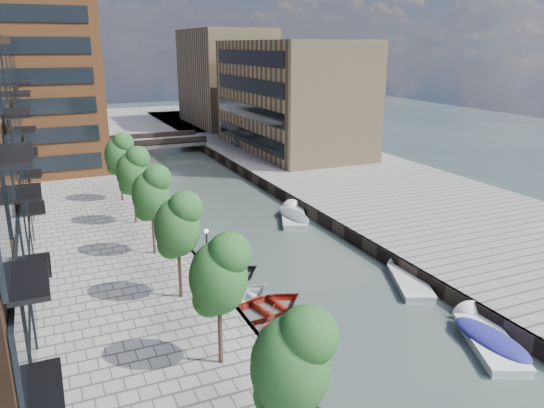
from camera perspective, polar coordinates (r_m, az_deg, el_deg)
water at (r=46.42m, az=-4.13°, el=-1.43°), size 300.00×300.00×0.00m
quay_right at (r=53.53m, az=12.19°, el=1.27°), size 20.00×140.00×1.00m
quay_wall_left at (r=44.71m, az=-11.52°, el=-1.78°), size 0.25×140.00×1.00m
quay_wall_right at (r=48.54m, az=2.64°, el=0.04°), size 0.25×140.00×1.00m
far_closure at (r=103.59m, az=-15.59°, el=8.43°), size 80.00×40.00×1.00m
tower at (r=66.65m, az=-26.95°, el=16.37°), size 18.00×18.00×30.00m
tan_block_near at (r=70.90m, az=2.00°, el=11.54°), size 12.00×25.00×14.00m
tan_block_far at (r=94.85m, az=-5.01°, el=13.42°), size 12.00×20.00×16.00m
bridge at (r=76.17m, az=-12.40°, el=6.51°), size 13.00×6.00×1.30m
tree_1 at (r=16.75m, az=2.03°, el=-16.40°), size 2.50×2.50×5.95m
tree_2 at (r=22.49m, az=-5.80°, el=-7.36°), size 2.50×2.50×5.95m
tree_3 at (r=28.80m, az=-10.16°, el=-2.05°), size 2.50×2.50×5.95m
tree_4 at (r=35.36m, az=-12.91°, el=1.33°), size 2.50×2.50×5.95m
tree_5 at (r=42.07m, az=-14.79°, el=3.64°), size 2.50×2.50×5.95m
tree_6 at (r=48.86m, az=-16.16°, el=5.31°), size 2.50×2.50×5.95m
lamp_1 at (r=28.82m, az=-6.98°, el=-5.70°), size 0.24×0.24×4.12m
lamp_2 at (r=43.66m, az=-13.16°, el=1.80°), size 0.24×0.24×4.12m
sloop_1 at (r=27.29m, az=0.77°, el=-15.25°), size 4.98×4.11×0.90m
sloop_2 at (r=30.48m, az=-0.57°, el=-11.57°), size 5.84×4.83×1.05m
sloop_3 at (r=31.93m, az=-3.49°, el=-10.21°), size 5.11×4.31×0.90m
sloop_4 at (r=34.23m, az=-4.55°, el=-8.29°), size 5.77×4.95×1.01m
motorboat_2 at (r=35.15m, az=14.36°, el=-7.91°), size 3.77×5.58×1.77m
motorboat_3 at (r=29.69m, az=22.08°, el=-13.24°), size 4.09×6.00×1.90m
motorboat_4 at (r=45.79m, az=2.30°, el=-1.35°), size 3.99×5.99×1.90m
car at (r=74.37m, az=-3.62°, el=6.84°), size 2.02×4.11×1.35m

